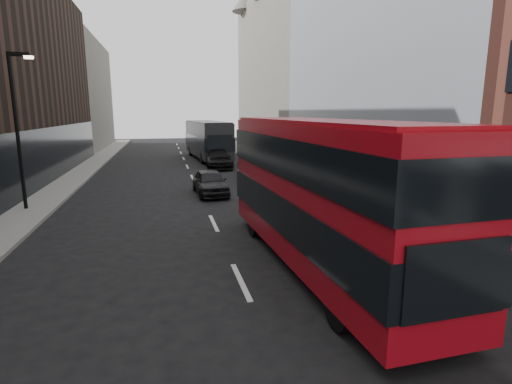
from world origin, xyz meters
TOP-DOWN VIEW (x-y plane):
  - sidewalk_right at (7.50, 25.00)m, footprint 3.00×80.00m
  - sidewalk_left at (-8.00, 25.00)m, footprint 2.00×80.00m
  - building_modern_block at (11.47, 21.00)m, footprint 5.03×22.00m
  - building_victorian at (11.38, 44.00)m, footprint 6.50×24.00m
  - building_left_mid at (-11.50, 30.00)m, footprint 5.00×24.00m
  - building_left_far at (-11.50, 52.00)m, footprint 5.00×20.00m
  - street_lamp at (-8.22, 18.00)m, footprint 1.06×0.22m
  - red_bus at (2.50, 8.56)m, footprint 3.02×10.92m
  - grey_bus at (2.30, 37.02)m, footprint 3.58×11.56m
  - car_a at (0.56, 20.00)m, footprint 1.88×4.22m
  - car_b at (3.77, 23.95)m, footprint 1.84×4.38m
  - car_c at (2.52, 30.73)m, footprint 2.37×5.22m

SIDE VIEW (x-z plane):
  - sidewalk_right at x=7.50m, z-range 0.00..0.15m
  - sidewalk_left at x=-8.00m, z-range 0.00..0.15m
  - car_b at x=3.77m, z-range 0.00..1.41m
  - car_a at x=0.56m, z-range 0.00..1.41m
  - car_c at x=2.52m, z-range 0.00..1.48m
  - grey_bus at x=2.30m, z-range 0.13..3.81m
  - red_bus at x=2.50m, z-range 0.24..4.61m
  - street_lamp at x=-8.22m, z-range 0.68..7.68m
  - building_left_far at x=-11.50m, z-range 0.00..13.00m
  - building_left_mid at x=-11.50m, z-range 0.00..14.00m
  - building_victorian at x=11.38m, z-range -0.84..20.16m
  - building_modern_block at x=11.47m, z-range -0.10..19.90m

